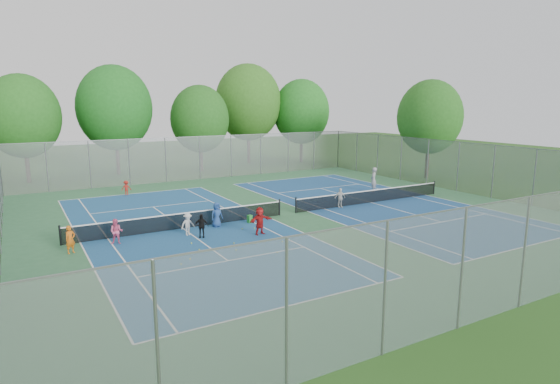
{
  "coord_description": "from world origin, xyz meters",
  "views": [
    {
      "loc": [
        -15.09,
        -25.22,
        7.18
      ],
      "look_at": [
        0.0,
        1.0,
        1.3
      ],
      "focal_mm": 30.0,
      "sensor_mm": 36.0,
      "label": 1
    }
  ],
  "objects_px": {
    "net_right": "(371,197)",
    "instructor": "(373,180)",
    "ball_hopper": "(250,219)",
    "net_left": "(183,221)",
    "ball_crate": "(187,221)"
  },
  "relations": [
    {
      "from": "ball_crate",
      "to": "ball_hopper",
      "type": "height_order",
      "value": "ball_hopper"
    },
    {
      "from": "net_right",
      "to": "instructor",
      "type": "relative_size",
      "value": 6.48
    },
    {
      "from": "ball_hopper",
      "to": "net_left",
      "type": "bearing_deg",
      "value": 169.24
    },
    {
      "from": "net_right",
      "to": "instructor",
      "type": "bearing_deg",
      "value": 47.2
    },
    {
      "from": "ball_hopper",
      "to": "instructor",
      "type": "bearing_deg",
      "value": 16.47
    },
    {
      "from": "net_left",
      "to": "ball_crate",
      "type": "bearing_deg",
      "value": 58.37
    },
    {
      "from": "net_right",
      "to": "instructor",
      "type": "distance_m",
      "value": 4.25
    },
    {
      "from": "net_right",
      "to": "instructor",
      "type": "xyz_separation_m",
      "value": [
        2.86,
        3.09,
        0.54
      ]
    },
    {
      "from": "net_right",
      "to": "ball_crate",
      "type": "distance_m",
      "value": 13.47
    },
    {
      "from": "instructor",
      "to": "ball_crate",
      "type": "bearing_deg",
      "value": -34.32
    },
    {
      "from": "net_left",
      "to": "net_right",
      "type": "height_order",
      "value": "same"
    },
    {
      "from": "ball_crate",
      "to": "ball_hopper",
      "type": "distance_m",
      "value": 3.72
    },
    {
      "from": "net_left",
      "to": "instructor",
      "type": "bearing_deg",
      "value": 10.39
    },
    {
      "from": "net_right",
      "to": "ball_hopper",
      "type": "bearing_deg",
      "value": -175.81
    },
    {
      "from": "ball_hopper",
      "to": "instructor",
      "type": "xyz_separation_m",
      "value": [
        12.97,
        3.83,
        0.75
      ]
    }
  ]
}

